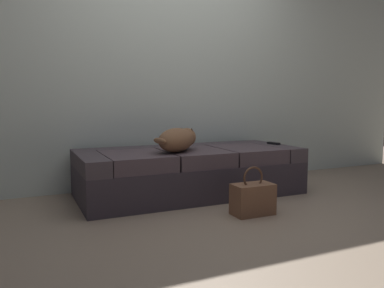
# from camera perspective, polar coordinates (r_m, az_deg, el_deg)

# --- Properties ---
(ground_plane) EXTENTS (10.00, 10.00, 0.00)m
(ground_plane) POSITION_cam_1_polar(r_m,az_deg,el_deg) (2.82, 7.98, -11.72)
(ground_plane) COLOR tan
(back_wall) EXTENTS (6.40, 0.10, 2.80)m
(back_wall) POSITION_cam_1_polar(r_m,az_deg,el_deg) (4.09, -3.60, 13.78)
(back_wall) COLOR white
(back_wall) RESTS_ON ground
(couch) EXTENTS (2.04, 0.89, 0.43)m
(couch) POSITION_cam_1_polar(r_m,az_deg,el_deg) (3.60, -0.34, -4.15)
(couch) COLOR #3C333C
(couch) RESTS_ON ground
(dog_tan) EXTENTS (0.54, 0.50, 0.21)m
(dog_tan) POSITION_cam_1_polar(r_m,az_deg,el_deg) (3.37, -2.09, 0.68)
(dog_tan) COLOR #8A5E3F
(dog_tan) RESTS_ON couch
(tv_remote) EXTENTS (0.06, 0.15, 0.02)m
(tv_remote) POSITION_cam_1_polar(r_m,az_deg,el_deg) (4.02, 12.05, 0.10)
(tv_remote) COLOR black
(tv_remote) RESTS_ON couch
(handbag) EXTENTS (0.32, 0.18, 0.38)m
(handbag) POSITION_cam_1_polar(r_m,az_deg,el_deg) (3.02, 9.03, -8.02)
(handbag) COLOR brown
(handbag) RESTS_ON ground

